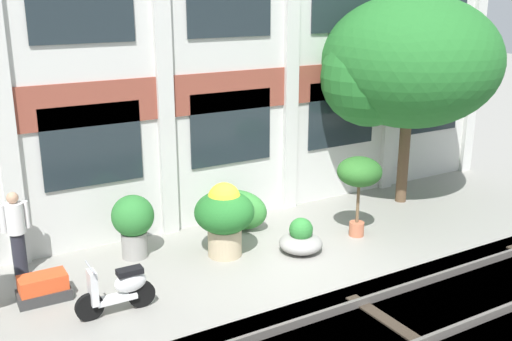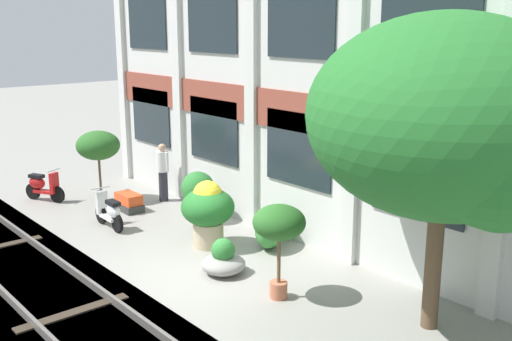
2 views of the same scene
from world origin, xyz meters
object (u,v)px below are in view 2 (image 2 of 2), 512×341
scooter_second_parked (43,186)px  topiary_hedge (271,227)px  potted_plant_low_pan (279,226)px  resident_by_doorway (163,170)px  potted_plant_wide_bowl (223,260)px  potted_plant_glazed_jar (198,192)px  scooter_near_curb (110,212)px  broadleaf_tree (444,123)px  potted_plant_square_trough (129,202)px  potted_plant_fluted_column (208,209)px  potted_plant_terracotta_small (98,147)px

scooter_second_parked → topiary_hedge: scooter_second_parked is taller
potted_plant_low_pan → topiary_hedge: bearing=141.3°
resident_by_doorway → potted_plant_wide_bowl: bearing=66.0°
potted_plant_glazed_jar → scooter_near_curb: size_ratio=0.96×
broadleaf_tree → topiary_hedge: (-4.60, 0.48, -3.06)m
potted_plant_low_pan → scooter_second_parked: size_ratio=1.43×
potted_plant_square_trough → potted_plant_glazed_jar: bearing=24.8°
scooter_second_parked → topiary_hedge: (7.05, 2.60, 0.03)m
potted_plant_fluted_column → potted_plant_glazed_jar: (-1.64, 0.88, -0.12)m
potted_plant_wide_bowl → resident_by_doorway: bearing=160.6°
potted_plant_fluted_column → scooter_second_parked: potted_plant_fluted_column is taller
potted_plant_wide_bowl → scooter_second_parked: 7.61m
potted_plant_wide_bowl → scooter_near_curb: size_ratio=0.67×
potted_plant_low_pan → resident_by_doorway: (-6.86, 1.77, -0.51)m
broadleaf_tree → scooter_near_curb: bearing=-167.7°
potted_plant_low_pan → scooter_near_curb: 5.77m
potted_plant_fluted_column → potted_plant_terracotta_small: (-5.00, -0.22, 0.72)m
potted_plant_glazed_jar → resident_by_doorway: bearing=172.1°
potted_plant_glazed_jar → potted_plant_wide_bowl: potted_plant_glazed_jar is taller
potted_plant_low_pan → scooter_second_parked: bearing=-174.3°
scooter_second_parked → resident_by_doorway: 3.55m
broadleaf_tree → potted_plant_low_pan: bearing=-154.1°
potted_plant_fluted_column → resident_by_doorway: (-3.83, 1.18, 0.01)m
potted_plant_glazed_jar → potted_plant_terracotta_small: 3.63m
potted_plant_terracotta_small → potted_plant_wide_bowl: bearing=-4.1°
potted_plant_low_pan → potted_plant_glazed_jar: bearing=162.7°
resident_by_doorway → potted_plant_glazed_jar: bearing=77.5°
broadleaf_tree → scooter_near_curb: broadleaf_tree is taller
potted_plant_fluted_column → potted_plant_low_pan: 3.14m
potted_plant_square_trough → scooter_second_parked: bearing=-149.7°
potted_plant_square_trough → potted_plant_low_pan: bearing=-4.5°
potted_plant_fluted_column → potted_plant_glazed_jar: 1.87m
potted_plant_fluted_column → potted_plant_square_trough: size_ratio=1.71×
resident_by_doorway → potted_plant_fluted_column: bearing=68.2°
potted_plant_square_trough → potted_plant_low_pan: 6.82m
potted_plant_fluted_column → topiary_hedge: potted_plant_fluted_column is taller
potted_plant_glazed_jar → potted_plant_low_pan: (4.68, -1.46, 0.64)m
scooter_near_curb → potted_plant_low_pan: bearing=-173.3°
potted_plant_terracotta_small → topiary_hedge: 6.18m
broadleaf_tree → scooter_second_parked: bearing=-169.7°
potted_plant_fluted_column → potted_plant_glazed_jar: size_ratio=1.18×
scooter_near_curb → resident_by_doorway: resident_by_doorway is taller
potted_plant_low_pan → topiary_hedge: size_ratio=1.31×
potted_plant_terracotta_small → potted_plant_low_pan: (8.03, -0.37, -0.20)m
potted_plant_wide_bowl → resident_by_doorway: resident_by_doorway is taller
potted_plant_glazed_jar → potted_plant_low_pan: bearing=-17.3°
potted_plant_wide_bowl → potted_plant_low_pan: bearing=3.3°
potted_plant_terracotta_small → topiary_hedge: potted_plant_terracotta_small is taller
broadleaf_tree → potted_plant_low_pan: (-2.49, -1.21, -2.10)m
resident_by_doorway → potted_plant_square_trough: bearing=3.3°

